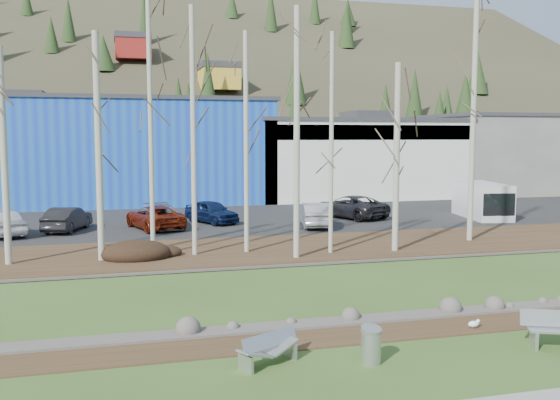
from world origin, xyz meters
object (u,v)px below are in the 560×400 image
object	(u,v)px
litter_bin	(371,347)
car_1	(67,219)
car_0	(3,222)
van_white	(483,201)
bench_damaged	(269,349)
seagull	(474,324)
car_2	(155,217)
car_4	(211,212)
car_5	(315,215)
car_6	(350,206)
car_3	(163,216)

from	to	relation	value
litter_bin	car_1	size ratio (longest dim) A/B	0.20
car_0	van_white	distance (m)	28.32
bench_damaged	litter_bin	world-z (taller)	litter_bin
litter_bin	seagull	xyz separation A→B (m)	(3.82, 1.69, -0.25)
car_1	car_2	distance (m)	4.70
litter_bin	van_white	distance (m)	27.26
seagull	car_0	distance (m)	25.19
car_2	car_4	world-z (taller)	car_4
seagull	car_5	world-z (taller)	car_5
van_white	bench_damaged	bearing A→B (deg)	-122.80
car_2	car_6	size ratio (longest dim) A/B	0.91
car_1	car_2	world-z (taller)	car_1
litter_bin	car_4	world-z (taller)	car_4
car_3	car_0	bearing A→B (deg)	177.48
car_2	car_5	xyz separation A→B (m)	(8.94, -1.60, 0.05)
car_1	car_3	xyz separation A→B (m)	(5.17, -0.05, -0.03)
bench_damaged	litter_bin	xyz separation A→B (m)	(2.34, -0.60, 0.05)
car_0	seagull	bearing A→B (deg)	105.96
car_6	van_white	size ratio (longest dim) A/B	0.97
car_5	car_6	bearing A→B (deg)	-126.01
litter_bin	van_white	bearing A→B (deg)	51.73
car_5	car_1	bearing A→B (deg)	3.22
car_1	car_4	xyz separation A→B (m)	(8.13, 1.14, 0.01)
car_0	bench_damaged	bearing A→B (deg)	91.96
car_0	car_5	distance (m)	16.82
litter_bin	car_2	distance (m)	22.44
litter_bin	car_0	xyz separation A→B (m)	(-11.44, 21.72, 0.47)
car_0	car_6	size ratio (longest dim) A/B	0.84
bench_damaged	car_2	distance (m)	21.59
car_1	car_2	bearing A→B (deg)	-166.62
bench_damaged	car_0	xyz separation A→B (m)	(-9.09, 21.13, 0.52)
bench_damaged	car_6	world-z (taller)	car_6
car_3	car_5	world-z (taller)	car_5
bench_damaged	car_6	distance (m)	25.64
litter_bin	car_2	xyz separation A→B (m)	(-3.60, 22.15, 0.39)
bench_damaged	car_4	distance (m)	23.16
bench_damaged	car_1	xyz separation A→B (m)	(-5.94, 21.91, 0.44)
bench_damaged	car_6	xyz separation A→B (m)	(11.11, 23.10, 0.50)
bench_damaged	car_0	size ratio (longest dim) A/B	0.38
car_4	car_2	bearing A→B (deg)	177.13
bench_damaged	car_2	bearing A→B (deg)	66.49
bench_damaged	car_2	world-z (taller)	car_2
litter_bin	seagull	distance (m)	4.18
litter_bin	car_5	bearing A→B (deg)	75.42
car_5	litter_bin	bearing A→B (deg)	86.81
car_3	car_1	bearing A→B (deg)	171.86
car_6	litter_bin	bearing A→B (deg)	47.17
car_4	car_6	world-z (taller)	car_6
car_1	car_3	bearing A→B (deg)	-162.79
litter_bin	car_6	xyz separation A→B (m)	(8.77, 23.70, 0.45)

